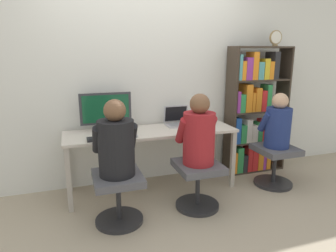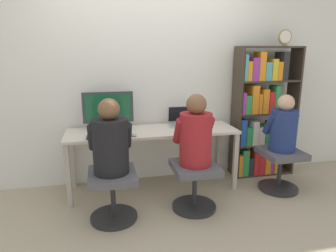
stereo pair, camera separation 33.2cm
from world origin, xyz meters
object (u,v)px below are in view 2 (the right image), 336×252
at_px(keyboard, 107,136).
at_px(person_at_monitor, 110,141).
at_px(person_at_laptop, 196,135).
at_px(desktop_monitor, 108,110).
at_px(bookshelf, 260,114).
at_px(office_chair_left, 113,190).
at_px(office_chair_right, 195,181).
at_px(laptop, 181,121).
at_px(desk_clock, 285,37).
at_px(person_near_shelf, 283,127).
at_px(office_chair_side, 280,165).

distance_m(keyboard, person_at_monitor, 0.40).
bearing_deg(person_at_laptop, desktop_monitor, 139.60).
bearing_deg(person_at_monitor, bookshelf, 20.40).
relative_size(office_chair_left, person_at_monitor, 0.69).
bearing_deg(desktop_monitor, office_chair_right, -40.61).
height_order(laptop, keyboard, laptop).
bearing_deg(desk_clock, person_at_laptop, -154.23).
bearing_deg(person_near_shelf, office_chair_left, -172.94).
height_order(office_chair_right, desk_clock, desk_clock).
bearing_deg(person_at_monitor, desktop_monitor, 89.45).
relative_size(desktop_monitor, desk_clock, 2.95).
bearing_deg(office_chair_left, person_near_shelf, 7.06).
height_order(desk_clock, person_near_shelf, desk_clock).
bearing_deg(bookshelf, laptop, 178.50).
relative_size(laptop, office_chair_left, 0.64).
relative_size(office_chair_left, desk_clock, 2.52).
relative_size(person_at_monitor, bookshelf, 0.42).
bearing_deg(desk_clock, office_chair_right, -154.04).
xyz_separation_m(office_chair_left, person_near_shelf, (1.96, 0.24, 0.47)).
bearing_deg(office_chair_right, office_chair_side, 10.58).
bearing_deg(person_near_shelf, desktop_monitor, 165.68).
bearing_deg(office_chair_side, person_at_laptop, -169.68).
distance_m(person_at_laptop, desk_clock, 1.75).
xyz_separation_m(keyboard, desk_clock, (2.17, 0.27, 1.04)).
bearing_deg(desktop_monitor, keyboard, -94.60).
height_order(desktop_monitor, person_at_laptop, person_at_laptop).
distance_m(laptop, person_at_laptop, 0.72).
xyz_separation_m(keyboard, office_chair_left, (0.02, -0.40, -0.43)).
distance_m(office_chair_right, office_chair_side, 1.14).
distance_m(bookshelf, person_near_shelf, 0.48).
height_order(keyboard, office_chair_side, keyboard).
distance_m(laptop, office_chair_left, 1.25).
distance_m(person_at_monitor, desk_clock, 2.45).
bearing_deg(desk_clock, desktop_monitor, 178.07).
height_order(bookshelf, person_near_shelf, bookshelf).
height_order(desktop_monitor, desk_clock, desk_clock).
xyz_separation_m(office_chair_side, person_near_shelf, (-0.00, 0.00, 0.47)).
bearing_deg(office_chair_right, desktop_monitor, 139.39).
distance_m(laptop, person_near_shelf, 1.19).
height_order(laptop, desk_clock, desk_clock).
distance_m(keyboard, person_near_shelf, 1.98).
bearing_deg(office_chair_side, office_chair_left, -173.08).
bearing_deg(keyboard, desk_clock, 6.97).
bearing_deg(office_chair_left, office_chair_side, 6.92).
height_order(keyboard, office_chair_right, keyboard).
xyz_separation_m(office_chair_left, office_chair_side, (1.96, 0.24, 0.00)).
bearing_deg(person_near_shelf, laptop, 154.85).
bearing_deg(office_chair_side, desk_clock, 65.83).
xyz_separation_m(office_chair_left, bookshelf, (1.92, 0.72, 0.52)).
height_order(person_at_laptop, office_chair_side, person_at_laptop).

